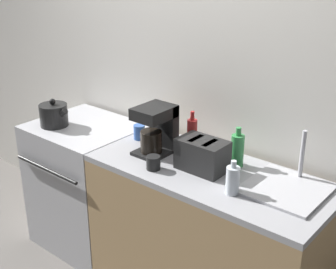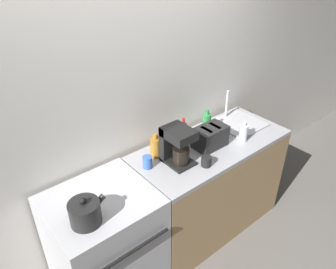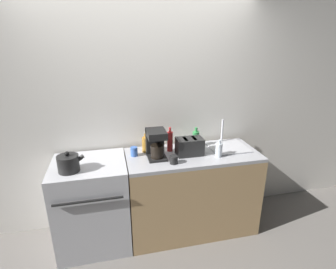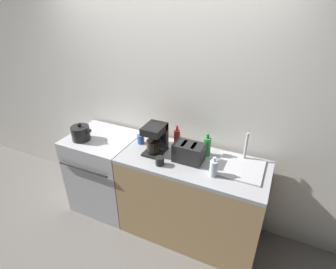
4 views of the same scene
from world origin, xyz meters
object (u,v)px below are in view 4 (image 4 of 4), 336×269
at_px(cup_blue, 141,139).
at_px(bottle_clear, 214,168).
at_px(coffee_maker, 156,137).
at_px(bottle_amber, 156,135).
at_px(cup_black, 160,161).
at_px(bottle_red, 177,140).
at_px(stove, 106,171).
at_px(bottle_green, 207,146).
at_px(kettle, 81,133).
at_px(toaster, 189,152).

bearing_deg(cup_blue, bottle_clear, -14.36).
distance_m(coffee_maker, cup_blue, 0.25).
xyz_separation_m(bottle_amber, cup_black, (0.22, -0.34, -0.05)).
distance_m(coffee_maker, bottle_clear, 0.65).
bearing_deg(bottle_red, stove, -172.08).
distance_m(bottle_red, bottle_green, 0.30).
distance_m(coffee_maker, cup_black, 0.26).
bearing_deg(bottle_clear, bottle_amber, 157.37).
bearing_deg(stove, cup_blue, 9.39).
bearing_deg(bottle_clear, bottle_red, 150.25).
xyz_separation_m(kettle, bottle_amber, (0.75, 0.28, 0.01)).
distance_m(kettle, cup_blue, 0.65).
relative_size(bottle_clear, cup_black, 2.29).
xyz_separation_m(bottle_green, bottle_amber, (-0.55, 0.01, -0.01)).
distance_m(stove, toaster, 1.16).
height_order(kettle, bottle_clear, kettle).
relative_size(bottle_clear, bottle_green, 0.78).
relative_size(bottle_amber, cup_black, 2.54).
bearing_deg(coffee_maker, bottle_green, 17.01).
xyz_separation_m(toaster, coffee_maker, (-0.35, 0.02, 0.07)).
xyz_separation_m(coffee_maker, bottle_clear, (0.63, -0.14, -0.08)).
bearing_deg(cup_blue, bottle_red, 6.18).
bearing_deg(cup_black, bottle_green, 44.93).
relative_size(kettle, bottle_red, 0.91).
bearing_deg(bottle_clear, stove, 173.85).
bearing_deg(stove, bottle_amber, 14.40).
relative_size(stove, coffee_maker, 3.19).
xyz_separation_m(cup_black, cup_blue, (-0.35, 0.27, 0.01)).
bearing_deg(cup_blue, coffee_maker, -19.02).
bearing_deg(bottle_clear, kettle, 179.47).
bearing_deg(cup_black, cup_blue, 143.14).
bearing_deg(bottle_green, cup_black, -135.07).
distance_m(kettle, coffee_maker, 0.84).
bearing_deg(bottle_amber, cup_black, -57.90).
bearing_deg(bottle_amber, kettle, -159.59).
distance_m(stove, coffee_maker, 0.91).
xyz_separation_m(kettle, cup_blue, (0.61, 0.20, -0.03)).
distance_m(bottle_red, bottle_amber, 0.26).
bearing_deg(bottle_clear, cup_black, -174.15).
bearing_deg(bottle_green, bottle_amber, 179.19).
bearing_deg(cup_blue, cup_black, -36.86).
height_order(coffee_maker, bottle_clear, coffee_maker).
height_order(coffee_maker, bottle_red, coffee_maker).
bearing_deg(bottle_red, bottle_amber, 172.05).
height_order(stove, bottle_clear, bottle_clear).
height_order(kettle, cup_blue, kettle).
distance_m(coffee_maker, bottle_red, 0.21).
xyz_separation_m(toaster, bottle_red, (-0.18, 0.14, 0.02)).
bearing_deg(kettle, cup_black, -3.76).
distance_m(toaster, cup_blue, 0.58).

